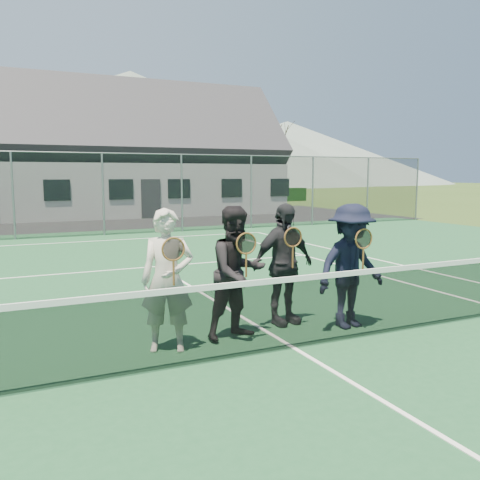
{
  "coord_description": "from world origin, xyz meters",
  "views": [
    {
      "loc": [
        -3.26,
        -5.39,
        2.23
      ],
      "look_at": [
        -0.07,
        1.5,
        1.25
      ],
      "focal_mm": 38.0,
      "sensor_mm": 36.0,
      "label": 1
    }
  ],
  "objects_px": {
    "clubhouse": "(140,144)",
    "player_a": "(167,280)",
    "tennis_net": "(295,309)",
    "player_d": "(351,266)",
    "player_c": "(283,264)",
    "player_b": "(238,273)"
  },
  "relations": [
    {
      "from": "tennis_net",
      "to": "player_c",
      "type": "xyz_separation_m",
      "value": [
        0.41,
        1.03,
        0.38
      ]
    },
    {
      "from": "tennis_net",
      "to": "player_c",
      "type": "height_order",
      "value": "player_c"
    },
    {
      "from": "clubhouse",
      "to": "player_b",
      "type": "height_order",
      "value": "clubhouse"
    },
    {
      "from": "player_b",
      "to": "player_c",
      "type": "bearing_deg",
      "value": 19.49
    },
    {
      "from": "player_c",
      "to": "tennis_net",
      "type": "bearing_deg",
      "value": -111.97
    },
    {
      "from": "tennis_net",
      "to": "player_d",
      "type": "relative_size",
      "value": 6.49
    },
    {
      "from": "player_b",
      "to": "player_d",
      "type": "bearing_deg",
      "value": -8.4
    },
    {
      "from": "tennis_net",
      "to": "player_d",
      "type": "xyz_separation_m",
      "value": [
        1.21,
        0.47,
        0.38
      ]
    },
    {
      "from": "tennis_net",
      "to": "player_b",
      "type": "height_order",
      "value": "player_b"
    },
    {
      "from": "player_b",
      "to": "player_d",
      "type": "height_order",
      "value": "same"
    },
    {
      "from": "tennis_net",
      "to": "clubhouse",
      "type": "xyz_separation_m",
      "value": [
        4.0,
        24.0,
        3.45
      ]
    },
    {
      "from": "tennis_net",
      "to": "player_a",
      "type": "xyz_separation_m",
      "value": [
        -1.47,
        0.63,
        0.38
      ]
    },
    {
      "from": "player_c",
      "to": "player_a",
      "type": "bearing_deg",
      "value": -168.06
    },
    {
      "from": "clubhouse",
      "to": "player_c",
      "type": "height_order",
      "value": "clubhouse"
    },
    {
      "from": "clubhouse",
      "to": "player_a",
      "type": "height_order",
      "value": "clubhouse"
    },
    {
      "from": "tennis_net",
      "to": "player_c",
      "type": "relative_size",
      "value": 6.49
    },
    {
      "from": "player_c",
      "to": "player_d",
      "type": "relative_size",
      "value": 1.0
    },
    {
      "from": "tennis_net",
      "to": "player_d",
      "type": "height_order",
      "value": "player_d"
    },
    {
      "from": "player_b",
      "to": "clubhouse",
      "type": "bearing_deg",
      "value": 79.13
    },
    {
      "from": "player_d",
      "to": "player_b",
      "type": "bearing_deg",
      "value": 171.6
    },
    {
      "from": "player_d",
      "to": "player_c",
      "type": "bearing_deg",
      "value": 144.84
    },
    {
      "from": "player_a",
      "to": "player_c",
      "type": "distance_m",
      "value": 1.93
    }
  ]
}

